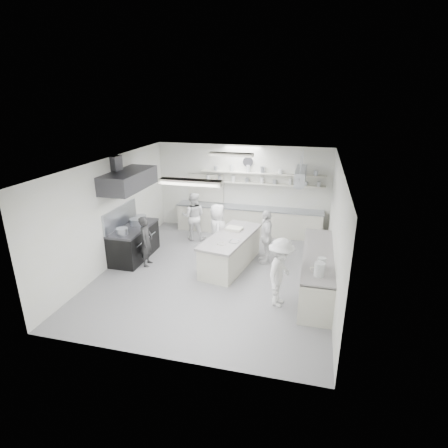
% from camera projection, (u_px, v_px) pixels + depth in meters
% --- Properties ---
extents(floor, '(6.00, 7.00, 0.02)m').
position_uv_depth(floor, '(216.00, 273.00, 9.85)').
color(floor, '#959595').
rests_on(floor, ground).
extents(ceiling, '(6.00, 7.00, 0.02)m').
position_uv_depth(ceiling, '(215.00, 163.00, 8.83)').
color(ceiling, white).
rests_on(ceiling, wall_back).
extents(wall_back, '(6.00, 0.04, 3.00)m').
position_uv_depth(wall_back, '(242.00, 189.00, 12.53)').
color(wall_back, silver).
rests_on(wall_back, floor).
extents(wall_front, '(6.00, 0.04, 3.00)m').
position_uv_depth(wall_front, '(161.00, 287.00, 6.14)').
color(wall_front, silver).
rests_on(wall_front, floor).
extents(wall_left, '(0.04, 7.00, 3.00)m').
position_uv_depth(wall_left, '(111.00, 212.00, 10.02)').
color(wall_left, silver).
rests_on(wall_left, floor).
extents(wall_right, '(0.04, 7.00, 3.00)m').
position_uv_depth(wall_right, '(336.00, 231.00, 8.65)').
color(wall_right, silver).
rests_on(wall_right, floor).
extents(stove, '(0.80, 1.80, 0.90)m').
position_uv_depth(stove, '(134.00, 243.00, 10.65)').
color(stove, black).
rests_on(stove, floor).
extents(exhaust_hood, '(0.85, 2.00, 0.50)m').
position_uv_depth(exhaust_hood, '(128.00, 180.00, 10.01)').
color(exhaust_hood, '#3A393E').
rests_on(exhaust_hood, wall_left).
extents(back_counter, '(5.00, 0.60, 0.92)m').
position_uv_depth(back_counter, '(248.00, 220.00, 12.54)').
color(back_counter, beige).
rests_on(back_counter, floor).
extents(shelf_lower, '(4.20, 0.26, 0.04)m').
position_uv_depth(shelf_lower, '(262.00, 184.00, 12.17)').
color(shelf_lower, beige).
rests_on(shelf_lower, wall_back).
extents(shelf_upper, '(4.20, 0.26, 0.04)m').
position_uv_depth(shelf_upper, '(262.00, 173.00, 12.05)').
color(shelf_upper, beige).
rests_on(shelf_upper, wall_back).
extents(pass_through_window, '(1.30, 0.04, 1.00)m').
position_uv_depth(pass_through_window, '(206.00, 188.00, 12.83)').
color(pass_through_window, black).
rests_on(pass_through_window, wall_back).
extents(wall_clock, '(0.32, 0.05, 0.32)m').
position_uv_depth(wall_clock, '(248.00, 162.00, 12.13)').
color(wall_clock, white).
rests_on(wall_clock, wall_back).
extents(right_counter, '(0.74, 3.30, 0.94)m').
position_uv_depth(right_counter, '(317.00, 272.00, 8.90)').
color(right_counter, beige).
rests_on(right_counter, floor).
extents(pot_rack, '(0.30, 1.60, 0.40)m').
position_uv_depth(pot_rack, '(301.00, 175.00, 10.80)').
color(pot_rack, '#A6ABB6').
rests_on(pot_rack, ceiling).
extents(light_fixture_front, '(1.30, 0.25, 0.10)m').
position_uv_depth(light_fixture_front, '(191.00, 182.00, 7.21)').
color(light_fixture_front, beige).
rests_on(light_fixture_front, ceiling).
extents(light_fixture_rear, '(1.30, 0.25, 0.10)m').
position_uv_depth(light_fixture_rear, '(231.00, 154.00, 10.49)').
color(light_fixture_rear, beige).
rests_on(light_fixture_rear, ceiling).
extents(prep_island, '(1.30, 2.49, 0.87)m').
position_uv_depth(prep_island, '(231.00, 251.00, 10.13)').
color(prep_island, beige).
rests_on(prep_island, floor).
extents(stove_pot, '(0.37, 0.37, 0.23)m').
position_uv_depth(stove_pot, '(136.00, 222.00, 10.66)').
color(stove_pot, '#A6ABB6').
rests_on(stove_pot, stove).
extents(cook_stove, '(0.40, 0.56, 1.44)m').
position_uv_depth(cook_stove, '(146.00, 241.00, 10.09)').
color(cook_stove, '#2B2B2B').
rests_on(cook_stove, floor).
extents(cook_back, '(0.86, 0.72, 1.60)m').
position_uv_depth(cook_back, '(193.00, 216.00, 11.89)').
color(cook_back, white).
rests_on(cook_back, floor).
extents(cook_island_left, '(0.70, 0.90, 1.63)m').
position_uv_depth(cook_island_left, '(218.00, 231.00, 10.59)').
color(cook_island_left, white).
rests_on(cook_island_left, floor).
extents(cook_island_right, '(0.59, 0.99, 1.57)m').
position_uv_depth(cook_island_right, '(266.00, 237.00, 10.24)').
color(cook_island_right, white).
rests_on(cook_island_right, floor).
extents(cook_right, '(0.80, 1.15, 1.63)m').
position_uv_depth(cook_right, '(280.00, 273.00, 8.11)').
color(cook_right, white).
rests_on(cook_right, floor).
extents(bowl_island_a, '(0.32, 0.32, 0.07)m').
position_uv_depth(bowl_island_a, '(234.00, 242.00, 9.54)').
color(bowl_island_a, '#A6ABB6').
rests_on(bowl_island_a, prep_island).
extents(bowl_island_b, '(0.26, 0.26, 0.06)m').
position_uv_depth(bowl_island_b, '(221.00, 245.00, 9.38)').
color(bowl_island_b, beige).
rests_on(bowl_island_b, prep_island).
extents(bowl_right, '(0.31, 0.31, 0.06)m').
position_uv_depth(bowl_right, '(316.00, 270.00, 7.88)').
color(bowl_right, beige).
rests_on(bowl_right, right_counter).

